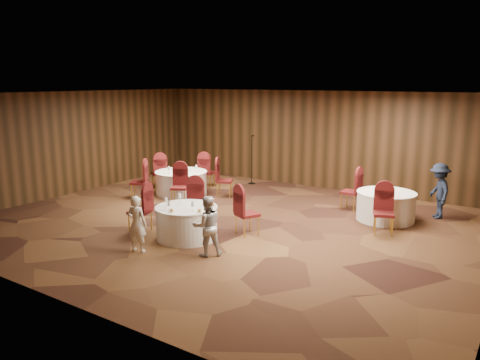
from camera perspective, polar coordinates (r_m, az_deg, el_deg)
The scene contains 15 objects.
ground at distance 11.83m, azimuth -1.35°, elevation -5.27°, with size 12.00×12.00×0.00m, color black.
room_shell at distance 11.40m, azimuth -1.40°, elevation 4.19°, with size 12.00×12.00×12.00m.
table_main at distance 10.70m, azimuth -6.52°, elevation -5.14°, with size 1.41×1.41×0.74m.
table_left at distance 14.79m, azimuth -7.17°, elevation -0.33°, with size 1.62×1.62×0.74m.
table_right at distance 12.56m, azimuth 17.34°, elevation -3.03°, with size 1.48×1.48×0.74m.
chairs_main at distance 11.34m, azimuth -5.53°, elevation -3.48°, with size 2.91×2.12×1.00m.
chairs_left at distance 14.78m, azimuth -7.10°, elevation 0.16°, with size 3.21×3.04×1.00m.
chairs_right at distance 12.35m, azimuth 15.08°, elevation -2.55°, with size 2.02×2.26×1.00m.
tabletop_main at distance 10.41m, azimuth -6.37°, elevation -2.94°, with size 1.04×1.01×0.22m.
tabletop_left at distance 14.70m, azimuth -7.22°, elevation 1.37°, with size 0.91×0.77×0.22m.
tabletop_right at distance 12.14m, azimuth 18.11°, elevation -1.05°, with size 0.08×0.08×0.22m.
mic_stand at distance 16.20m, azimuth 1.45°, elevation 1.30°, with size 0.24×0.24×1.69m.
woman_a at distance 9.99m, azimuth -12.47°, elevation -5.24°, with size 0.44×0.29×1.21m, color white.
woman_b at distance 9.56m, azimuth -4.05°, elevation -5.62°, with size 0.61×0.48×1.26m, color #BAB9BF.
man_c at distance 13.15m, azimuth 23.08°, elevation -1.22°, with size 0.94×0.54×1.45m, color #151D30.
Camera 1 is at (6.43, -9.29, 3.53)m, focal length 35.00 mm.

